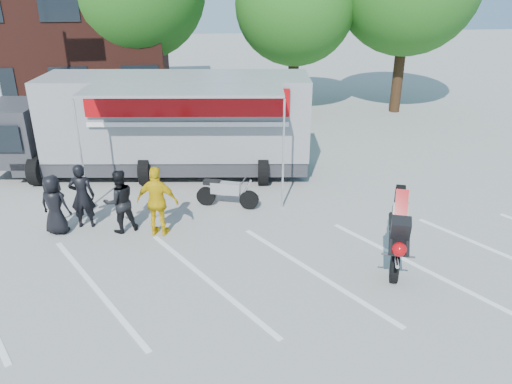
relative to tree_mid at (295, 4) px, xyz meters
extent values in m
plane|color=gray|center=(-5.00, -15.00, -4.94)|extent=(100.00, 100.00, 0.00)
cube|color=white|center=(-5.00, -14.00, -4.94)|extent=(18.09, 13.33, 0.01)
cylinder|color=#382314|center=(-7.00, 1.00, -3.32)|extent=(0.50, 0.50, 3.24)
cylinder|color=#382314|center=(0.00, 0.00, -3.50)|extent=(0.50, 0.50, 2.88)
sphere|color=#195615|center=(0.00, 0.00, 0.02)|extent=(5.44, 5.44, 5.44)
cylinder|color=#382314|center=(5.00, -0.50, -3.23)|extent=(0.50, 0.50, 3.42)
imported|color=black|center=(-8.55, -11.23, -4.15)|extent=(0.91, 0.75, 1.60)
imported|color=black|center=(-7.90, -10.96, -4.06)|extent=(0.67, 0.46, 1.77)
imported|color=black|center=(-6.90, -11.36, -4.10)|extent=(1.00, 0.90, 1.70)
imported|color=#E0B40B|center=(-5.92, -11.69, -4.01)|extent=(1.18, 0.77, 1.86)
camera|label=1|loc=(-5.02, -23.37, 1.29)|focal=35.00mm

